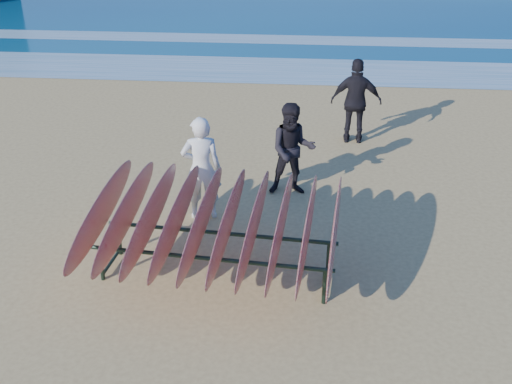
# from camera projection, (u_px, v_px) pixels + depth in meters

# --- Properties ---
(ground) EXTENTS (120.00, 120.00, 0.00)m
(ground) POSITION_uv_depth(u_px,v_px,m) (251.00, 282.00, 8.55)
(ground) COLOR tan
(ground) RESTS_ON ground
(foam_near) EXTENTS (160.00, 160.00, 0.00)m
(foam_near) POSITION_uv_depth(u_px,v_px,m) (285.00, 70.00, 17.43)
(foam_near) COLOR white
(foam_near) RESTS_ON ground
(foam_far) EXTENTS (160.00, 160.00, 0.00)m
(foam_far) POSITION_uv_depth(u_px,v_px,m) (290.00, 40.00, 20.54)
(foam_far) COLOR white
(foam_far) RESTS_ON ground
(surfboard_rack) EXTENTS (3.38, 2.78, 1.29)m
(surfboard_rack) POSITION_uv_depth(u_px,v_px,m) (214.00, 224.00, 8.29)
(surfboard_rack) COLOR black
(surfboard_rack) RESTS_ON ground
(person_white) EXTENTS (0.67, 0.50, 1.67)m
(person_white) POSITION_uv_depth(u_px,v_px,m) (201.00, 168.00, 9.80)
(person_white) COLOR silver
(person_white) RESTS_ON ground
(person_dark_a) EXTENTS (0.82, 0.67, 1.58)m
(person_dark_a) POSITION_uv_depth(u_px,v_px,m) (292.00, 150.00, 10.56)
(person_dark_a) COLOR black
(person_dark_a) RESTS_ON ground
(person_dark_b) EXTENTS (1.01, 0.47, 1.69)m
(person_dark_b) POSITION_uv_depth(u_px,v_px,m) (356.00, 101.00, 12.56)
(person_dark_b) COLOR black
(person_dark_b) RESTS_ON ground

